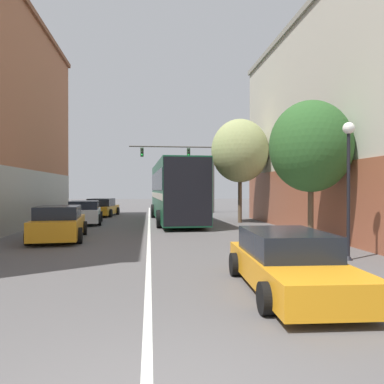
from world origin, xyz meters
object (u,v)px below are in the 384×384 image
bus (175,189)px  hatchback_foreground (288,262)px  parked_car_left_far (59,223)px  street_tree_near (311,147)px  parked_car_left_near (85,213)px  street_tree_far (240,151)px  street_lamp (348,173)px  traffic_signal_gantry (188,163)px  parked_car_left_mid (102,208)px

bus → hatchback_foreground: (1.25, -16.75, -1.54)m
parked_car_left_far → street_tree_near: size_ratio=0.89×
hatchback_foreground → parked_car_left_near: (-6.90, 16.00, 0.10)m
street_tree_far → bus: bearing=166.0°
street_lamp → street_tree_far: street_tree_far is taller
parked_car_left_near → traffic_signal_gantry: size_ratio=0.62×
parked_car_left_mid → street_tree_near: street_tree_near is taller
parked_car_left_near → street_lamp: bearing=-148.1°
parked_car_left_far → traffic_signal_gantry: size_ratio=0.64×
bus → street_lamp: 14.40m
parked_car_left_near → parked_car_left_mid: size_ratio=0.98×
bus → hatchback_foreground: 16.86m
hatchback_foreground → street_tree_far: street_tree_far is taller
hatchback_foreground → street_tree_far: bearing=-7.6°
traffic_signal_gantry → parked_car_left_near: bearing=-127.2°
bus → parked_car_left_near: (-5.65, -0.75, -1.44)m
hatchback_foreground → street_lamp: 4.71m
bus → parked_car_left_mid: bearing=40.1°
hatchback_foreground → parked_car_left_mid: 23.73m
parked_car_left_mid → street_lamp: size_ratio=1.16×
parked_car_left_near → traffic_signal_gantry: traffic_signal_gantry is taller
parked_car_left_near → parked_car_left_far: parked_car_left_far is taller
street_tree_near → street_tree_far: (-0.31, 9.85, 0.84)m
parked_car_left_far → traffic_signal_gantry: bearing=-28.9°
street_lamp → parked_car_left_mid: bearing=116.2°
parked_car_left_near → hatchback_foreground: bearing=-162.2°
bus → parked_car_left_far: bus is taller
bus → traffic_signal_gantry: size_ratio=1.59×
parked_car_left_mid → street_tree_far: bearing=-120.3°
parked_car_left_near → parked_car_left_mid: 6.77m
parked_car_left_far → street_tree_near: bearing=-111.8°
bus → parked_car_left_far: size_ratio=2.50×
parked_car_left_mid → traffic_signal_gantry: bearing=-60.9°
bus → street_tree_far: size_ratio=1.84×
bus → street_tree_near: bearing=-160.1°
traffic_signal_gantry → street_tree_near: (2.56, -19.95, -0.78)m
street_lamp → street_tree_near: 3.10m
traffic_signal_gantry → street_tree_near: size_ratio=1.40×
parked_car_left_far → street_tree_far: (9.53, 7.04, 3.89)m
street_lamp → hatchback_foreground: bearing=-135.1°
bus → street_tree_far: 4.85m
hatchback_foreground → parked_car_left_near: size_ratio=1.00×
hatchback_foreground → street_lamp: street_lamp is taller
bus → parked_car_left_mid: bus is taller
bus → street_tree_far: street_tree_far is taller
street_tree_near → hatchback_foreground: bearing=-118.0°
parked_car_left_far → street_tree_near: (9.84, -2.81, 3.05)m
parked_car_left_near → bus: bearing=-88.0°
bus → hatchback_foreground: size_ratio=2.59×
bus → street_tree_far: (4.06, -1.01, 2.45)m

